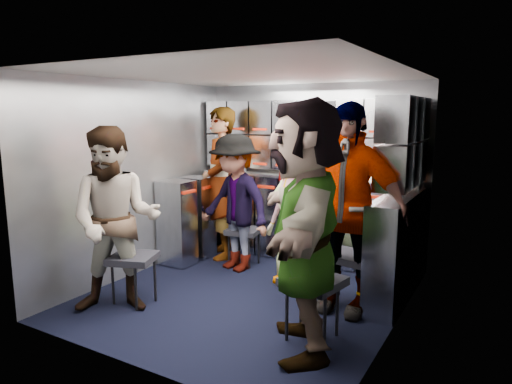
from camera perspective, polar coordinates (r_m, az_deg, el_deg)
The scene contains 29 objects.
floor at distance 4.58m, azimuth -0.95°, elevation -12.66°, with size 3.00×3.00×0.00m, color black.
wall_back at distance 5.62m, azimuth 6.92°, elevation 2.58°, with size 2.80×0.04×2.10m, color gray.
wall_left at distance 5.14m, azimuth -14.49°, elevation 1.67°, with size 0.04×3.00×2.10m, color gray.
wall_right at distance 3.78m, azimuth 17.55°, elevation -1.36°, with size 0.04×3.00×2.10m, color gray.
ceiling at distance 4.25m, azimuth -1.03°, elevation 14.52°, with size 2.80×3.00×0.02m, color silver.
cart_bank_back at distance 5.52m, azimuth 5.95°, elevation -3.38°, with size 2.68×0.38×0.99m, color #989EA7.
cart_bank_left at distance 5.52m, azimuth -8.60°, elevation -3.45°, with size 0.38×0.76×0.99m, color #989EA7.
counter at distance 5.43m, azimuth 6.04°, elevation 1.97°, with size 2.68×0.42×0.03m, color #B1B3B8.
locker_bank_back at distance 5.44m, azimuth 6.39°, elevation 7.01°, with size 2.68×0.28×0.82m, color #989EA7.
locker_bank_right at distance 4.43m, azimuth 17.94°, elevation 5.96°, with size 0.28×1.00×0.82m, color #989EA7.
right_cabinet at distance 4.51m, azimuth 17.00°, elevation -6.75°, with size 0.28×1.20×1.00m, color #989EA7.
coffee_niche at distance 5.43m, azimuth 8.40°, elevation 6.75°, with size 0.46×0.16×0.84m, color black, non-canonical shape.
red_latch_strip at distance 5.27m, azimuth 5.13°, elevation 0.26°, with size 2.60×0.02×0.03m, color #A91D09.
jump_seat_near_left at distance 4.40m, azimuth -15.11°, elevation -8.27°, with size 0.50×0.48×0.46m.
jump_seat_mid_left at distance 5.32m, azimuth -1.54°, elevation -5.10°, with size 0.42×0.40×0.43m.
jump_seat_center at distance 4.90m, azimuth 6.24°, elevation -6.23°, with size 0.41×0.39×0.45m.
jump_seat_mid_right at distance 4.35m, azimuth 11.75°, elevation -8.25°, with size 0.46×0.44×0.47m.
jump_seat_near_right at distance 3.63m, azimuth 7.13°, elevation -11.40°, with size 0.49×0.47×0.50m.
attendant_standing at distance 5.53m, azimuth -4.46°, elevation 1.07°, with size 0.67×0.44×1.83m, color black.
attendant_arc_a at distance 4.18m, azimuth -17.11°, elevation -3.46°, with size 0.80×0.62×1.65m, color black.
attendant_arc_b at distance 5.08m, azimuth -2.62°, elevation -1.37°, with size 0.99×0.57×1.53m, color black.
attendant_arc_c at distance 4.66m, azimuth 5.43°, elevation -2.55°, with size 0.74×0.48×1.51m, color black.
attendant_arc_d at distance 4.05m, azimuth 11.20°, elevation -2.11°, with size 1.09×0.45×1.85m, color black.
attendant_arc_e at distance 3.32m, azimuth 6.09°, elevation -4.52°, with size 1.73×0.55×1.87m, color black.
bottle_left at distance 5.74m, azimuth -1.51°, elevation 3.81°, with size 0.07×0.07×0.24m, color white.
bottle_mid at distance 5.43m, azimuth 4.36°, elevation 3.36°, with size 0.07×0.07×0.23m, color white.
bottle_right at distance 5.21m, azimuth 9.98°, elevation 3.18°, with size 0.07×0.07×0.26m, color white.
cup_left at distance 5.90m, azimuth -3.99°, elevation 3.32°, with size 0.08×0.08×0.11m, color beige.
cup_right at distance 5.08m, azimuth 14.50°, elevation 1.93°, with size 0.09×0.09×0.10m, color beige.
Camera 1 is at (2.18, -3.63, 1.75)m, focal length 32.00 mm.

